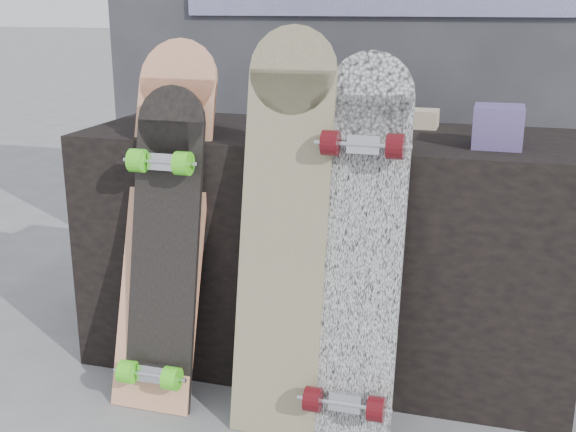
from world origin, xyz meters
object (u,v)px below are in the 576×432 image
(longboard_geisha, at_px, (166,212))
(skateboard_dark, at_px, (163,246))
(longboard_celtic, at_px, (284,221))
(longboard_cascadia, at_px, (359,245))
(vendor_table, at_px, (327,249))

(longboard_geisha, height_order, skateboard_dark, longboard_geisha)
(longboard_geisha, height_order, longboard_celtic, longboard_celtic)
(longboard_cascadia, distance_m, skateboard_dark, 0.60)
(longboard_cascadia, relative_size, skateboard_dark, 1.11)
(longboard_geisha, bearing_deg, longboard_celtic, -10.67)
(longboard_cascadia, bearing_deg, vendor_table, 114.77)
(longboard_celtic, bearing_deg, skateboard_dark, 179.86)
(longboard_celtic, distance_m, skateboard_dark, 0.40)
(longboard_geisha, bearing_deg, longboard_cascadia, -7.18)
(vendor_table, distance_m, skateboard_dark, 0.58)
(vendor_table, distance_m, longboard_celtic, 0.44)
(longboard_celtic, relative_size, longboard_cascadia, 1.06)
(vendor_table, relative_size, longboard_celtic, 1.39)
(vendor_table, relative_size, longboard_cascadia, 1.48)
(vendor_table, height_order, longboard_celtic, longboard_celtic)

